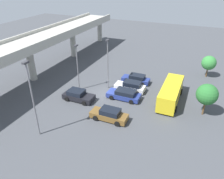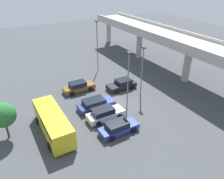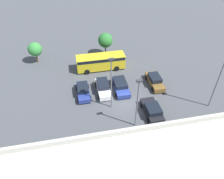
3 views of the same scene
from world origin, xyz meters
The scene contains 13 objects.
ground_plane centered at (0.00, 0.00, 0.00)m, with size 111.44×111.44×0.00m, color #424449.
highway_overpass centered at (0.00, 13.77, 5.79)m, with size 53.19×6.11×7.14m.
parked_car_0 centered at (-5.46, -3.03, 0.74)m, with size 2.00×4.76×1.57m.
parked_car_1 centered at (-2.85, 3.09, 0.71)m, with size 2.23×4.55×1.51m.
parked_car_2 centered at (0.12, -2.95, 0.71)m, with size 2.25×4.89×1.45m.
parked_car_3 centered at (2.80, -2.98, 0.77)m, with size 2.06×4.70×1.60m.
parked_car_4 centered at (5.84, -2.91, 0.69)m, with size 2.00×4.58×1.45m.
shuttle_bus centered at (2.12, -9.23, 1.53)m, with size 8.20×2.70×2.55m.
lamp_post_near_aisle centered at (-11.26, 3.20, 5.17)m, with size 0.70×0.35×8.93m.
lamp_post_mid_lot centered at (2.26, 0.65, 4.64)m, with size 0.70×0.35×7.91m.
lamp_post_by_overpass centered at (-0.05, 4.60, 4.31)m, with size 0.70×0.35×7.27m.
tree_front_left centered at (0.46, -13.82, 2.99)m, with size 2.70×2.70×4.35m.
tree_front_centre centered at (13.07, -13.66, 2.61)m, with size 2.47×2.47×3.86m.
Camera 1 is at (-26.02, -12.28, 16.57)m, focal length 35.00 mm.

